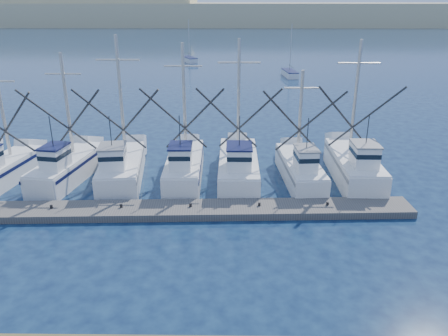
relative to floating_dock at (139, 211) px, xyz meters
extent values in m
plane|color=#0C1834|center=(8.24, -6.67, -0.21)|extent=(500.00, 500.00, 0.00)
cube|color=#5B5751|center=(0.00, 0.00, 0.00)|extent=(31.86, 3.38, 0.42)
cube|color=tan|center=(8.24, 203.33, 4.79)|extent=(360.00, 60.00, 10.00)
cube|color=white|center=(-10.06, 4.74, 0.51)|extent=(3.07, 7.00, 1.44)
cylinder|color=#B7B2A8|center=(-10.06, 5.90, 4.48)|extent=(0.22, 0.22, 6.50)
cube|color=white|center=(-5.79, 5.06, 0.54)|extent=(3.38, 7.67, 1.51)
cube|color=white|center=(-5.79, 3.17, 2.04)|extent=(1.55, 1.99, 1.50)
cylinder|color=#B7B2A8|center=(-5.79, 6.33, 4.76)|extent=(0.22, 0.22, 6.94)
cube|color=white|center=(-2.13, 5.19, 0.54)|extent=(3.52, 7.92, 1.51)
cube|color=white|center=(-2.13, 3.23, 2.05)|extent=(1.73, 2.04, 1.50)
cylinder|color=#B7B2A8|center=(-2.13, 6.50, 5.32)|extent=(0.22, 0.22, 8.05)
cube|color=white|center=(2.16, 5.23, 0.56)|extent=(2.45, 7.79, 1.55)
cube|color=white|center=(2.16, 3.25, 2.09)|extent=(1.37, 1.92, 1.50)
cylinder|color=#B7B2A8|center=(2.16, 6.55, 5.09)|extent=(0.22, 0.22, 7.49)
cube|color=white|center=(5.86, 5.54, 0.53)|extent=(2.68, 8.38, 1.49)
cube|color=white|center=(5.86, 3.40, 2.03)|extent=(1.53, 2.05, 1.50)
cylinder|color=#B7B2A8|center=(5.86, 6.97, 5.17)|extent=(0.22, 0.22, 7.79)
cube|color=white|center=(10.04, 5.06, 0.51)|extent=(2.61, 7.52, 1.45)
cube|color=white|center=(10.04, 3.16, 1.99)|extent=(1.35, 1.88, 1.50)
cylinder|color=#B7B2A8|center=(10.04, 6.32, 4.18)|extent=(0.22, 0.22, 5.89)
cube|color=white|center=(13.73, 5.27, 0.64)|extent=(2.68, 7.86, 1.70)
cube|color=white|center=(13.73, 3.27, 2.24)|extent=(1.51, 1.93, 1.50)
cylinder|color=#B7B2A8|center=(13.73, 6.60, 5.27)|extent=(0.22, 0.22, 7.55)
cube|color=white|center=(14.95, 48.55, 0.24)|extent=(2.18, 5.77, 0.90)
cylinder|color=#B7B2A8|center=(14.95, 48.85, 4.29)|extent=(0.12, 0.12, 7.20)
cube|color=white|center=(-2.76, 65.75, 0.24)|extent=(3.64, 5.57, 0.90)
cylinder|color=#B7B2A8|center=(-2.76, 66.05, 4.29)|extent=(0.12, 0.12, 7.20)
camera|label=1|loc=(5.22, -22.65, 11.45)|focal=35.00mm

